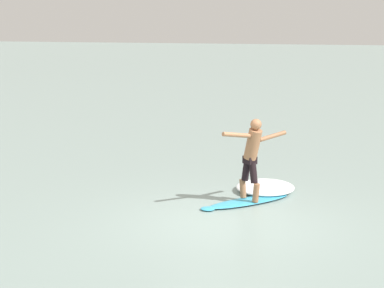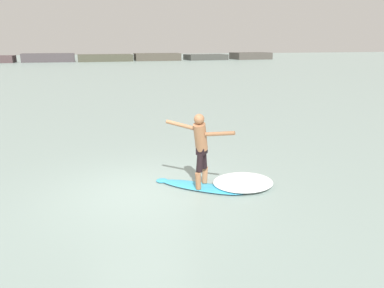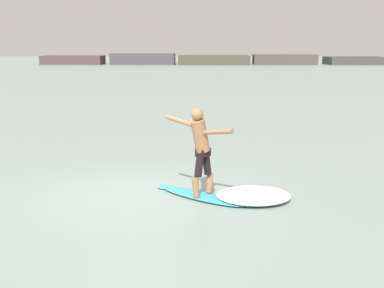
% 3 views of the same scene
% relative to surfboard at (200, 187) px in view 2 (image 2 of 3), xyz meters
% --- Properties ---
extents(ground_plane, '(200.00, 200.00, 0.00)m').
position_rel_surfboard_xyz_m(ground_plane, '(-1.42, 0.12, -0.03)').
color(ground_plane, gray).
extents(rock_jetty_breakwater, '(55.29, 4.99, 1.44)m').
position_rel_surfboard_xyz_m(rock_jetty_breakwater, '(7.50, 62.12, 0.59)').
color(rock_jetty_breakwater, '#453537').
rests_on(rock_jetty_breakwater, ground).
extents(surfboard, '(2.01, 1.80, 0.19)m').
position_rel_surfboard_xyz_m(surfboard, '(0.00, 0.00, 0.00)').
color(surfboard, '#37A4C9').
rests_on(surfboard, ground).
extents(surfer, '(1.34, 1.12, 1.77)m').
position_rel_surfboard_xyz_m(surfer, '(-0.02, -0.08, 1.07)').
color(surfer, '#986543').
rests_on(surfer, surfboard).
extents(wave_foam_at_tail, '(1.59, 1.45, 0.19)m').
position_rel_surfboard_xyz_m(wave_foam_at_tail, '(1.03, -0.18, 0.07)').
color(wave_foam_at_tail, white).
rests_on(wave_foam_at_tail, ground).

